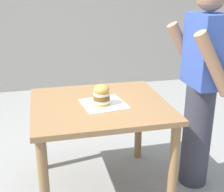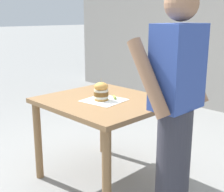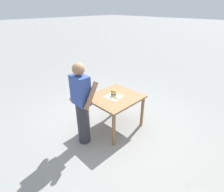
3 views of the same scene
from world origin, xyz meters
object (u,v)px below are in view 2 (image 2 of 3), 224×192
patio_table (104,113)px  sandwich (101,91)px  pickle_spear (115,97)px  diner_across_table (175,110)px

patio_table → sandwich: 0.21m
sandwich → pickle_spear: sandwich is taller
sandwich → diner_across_table: size_ratio=0.12×
sandwich → pickle_spear: size_ratio=2.44×
sandwich → diner_across_table: (0.05, 0.80, 0.02)m
pickle_spear → diner_across_table: bearing=77.1°
sandwich → pickle_spear: bearing=159.1°
patio_table → diner_across_table: 0.85m
pickle_spear → diner_across_table: diner_across_table is taller
sandwich → pickle_spear: 0.14m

